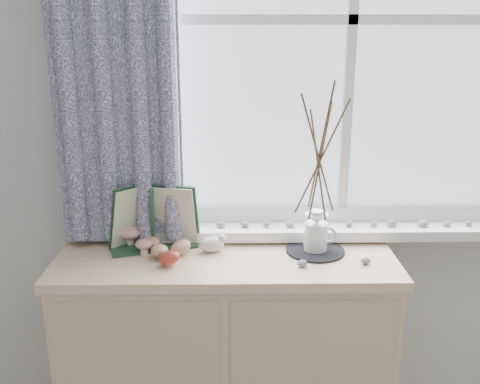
{
  "coord_description": "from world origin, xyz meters",
  "views": [
    {
      "loc": [
        -0.12,
        0.01,
        1.62
      ],
      "look_at": [
        -0.1,
        1.7,
        1.1
      ],
      "focal_mm": 40.0,
      "sensor_mm": 36.0,
      "label": 1
    }
  ],
  "objects_px": {
    "sideboard": "(227,359)",
    "toadstool_cluster": "(134,236)",
    "botanical_book": "(151,219)",
    "twig_pitcher": "(320,154)"
  },
  "relations": [
    {
      "from": "sideboard",
      "to": "toadstool_cluster",
      "type": "distance_m",
      "value": 0.59
    },
    {
      "from": "sideboard",
      "to": "botanical_book",
      "type": "bearing_deg",
      "value": 170.98
    },
    {
      "from": "sideboard",
      "to": "botanical_book",
      "type": "distance_m",
      "value": 0.61
    },
    {
      "from": "twig_pitcher",
      "to": "sideboard",
      "type": "bearing_deg",
      "value": -149.66
    },
    {
      "from": "botanical_book",
      "to": "twig_pitcher",
      "type": "distance_m",
      "value": 0.63
    },
    {
      "from": "sideboard",
      "to": "twig_pitcher",
      "type": "distance_m",
      "value": 0.85
    },
    {
      "from": "botanical_book",
      "to": "toadstool_cluster",
      "type": "height_order",
      "value": "botanical_book"
    },
    {
      "from": "botanical_book",
      "to": "sideboard",
      "type": "bearing_deg",
      "value": -26.01
    },
    {
      "from": "botanical_book",
      "to": "twig_pitcher",
      "type": "xyz_separation_m",
      "value": [
        0.59,
        -0.01,
        0.24
      ]
    },
    {
      "from": "botanical_book",
      "to": "toadstool_cluster",
      "type": "bearing_deg",
      "value": 144.69
    }
  ]
}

